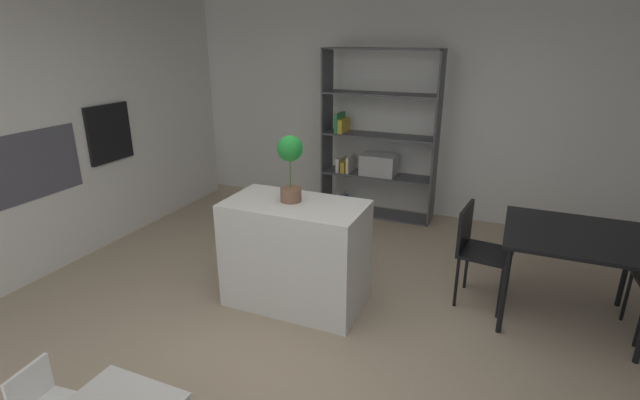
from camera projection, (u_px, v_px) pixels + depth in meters
name	position (u px, v px, depth m)	size (l,w,h in m)	color
ground_plane	(306.00, 334.00, 3.70)	(9.63, 9.63, 0.00)	tan
back_partition	(406.00, 106.00, 5.89)	(7.00, 0.06, 2.77)	silver
tall_cabinet_run_left	(5.00, 131.00, 4.38)	(0.68, 5.59, 2.77)	silver
cabinet_niche_splashback	(17.00, 170.00, 4.18)	(0.01, 1.28, 0.63)	#4C4C56
built_in_oven	(109.00, 133.00, 5.05)	(0.06, 0.57, 0.62)	black
kitchen_island	(296.00, 254.00, 4.00)	(1.17, 0.65, 0.93)	silver
potted_plant_on_island	(290.00, 162.00, 3.77)	(0.21, 0.21, 0.55)	brown
open_bookshelf	(374.00, 146.00, 5.90)	(1.44, 0.37, 2.09)	#4C4C51
dining_table	(575.00, 243.00, 3.68)	(1.06, 0.94, 0.77)	black
dining_chair_island_side	(476.00, 245.00, 4.01)	(0.47, 0.46, 0.87)	black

